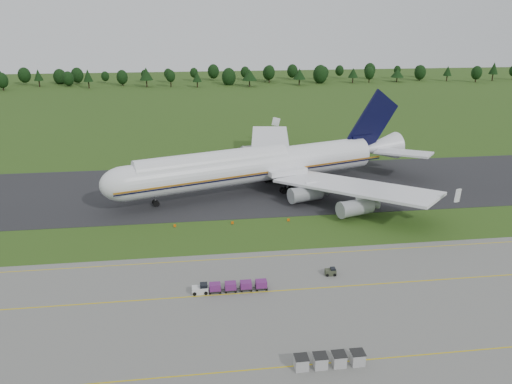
{
  "coord_description": "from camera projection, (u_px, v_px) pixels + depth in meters",
  "views": [
    {
      "loc": [
        -13.39,
        -90.29,
        41.66
      ],
      "look_at": [
        -1.36,
        2.0,
        8.25
      ],
      "focal_mm": 35.0,
      "sensor_mm": 36.0,
      "label": 1
    }
  ],
  "objects": [
    {
      "name": "utility_cart",
      "position": [
        330.0,
        272.0,
        83.98
      ],
      "size": [
        1.88,
        1.28,
        1.01
      ],
      "color": "#343A28",
      "rests_on": "apron"
    },
    {
      "name": "apron_markings",
      "position": [
        290.0,
        308.0,
        74.77
      ],
      "size": [
        300.0,
        30.2,
        0.01
      ],
      "color": "#C5AD0B",
      "rests_on": "apron"
    },
    {
      "name": "edge_markers",
      "position": [
        261.0,
        221.0,
        105.17
      ],
      "size": [
        36.34,
        0.3,
        0.6
      ],
      "color": "#DD5806",
      "rests_on": "ground"
    },
    {
      "name": "aircraft",
      "position": [
        260.0,
        164.0,
        122.79
      ],
      "size": [
        81.27,
        75.99,
        22.96
      ],
      "color": "white",
      "rests_on": "ground"
    },
    {
      "name": "ground",
      "position": [
        264.0,
        234.0,
        99.97
      ],
      "size": [
        600.0,
        600.0,
        0.0
      ],
      "primitive_type": "plane",
      "color": "#294715",
      "rests_on": "ground"
    },
    {
      "name": "apron",
      "position": [
        300.0,
        336.0,
        68.23
      ],
      "size": [
        300.0,
        52.0,
        0.06
      ],
      "primitive_type": "cube",
      "color": "slate",
      "rests_on": "ground"
    },
    {
      "name": "baggage_train",
      "position": [
        229.0,
        287.0,
        78.99
      ],
      "size": [
        11.99,
        1.53,
        1.47
      ],
      "color": "silver",
      "rests_on": "apron"
    },
    {
      "name": "tree_line",
      "position": [
        224.0,
        75.0,
        304.21
      ],
      "size": [
        526.1,
        22.93,
        11.89
      ],
      "color": "black",
      "rests_on": "ground"
    },
    {
      "name": "taxiway",
      "position": [
        248.0,
        188.0,
        126.09
      ],
      "size": [
        300.0,
        40.0,
        0.08
      ],
      "primitive_type": "cube",
      "color": "black",
      "rests_on": "ground"
    },
    {
      "name": "uld_row",
      "position": [
        330.0,
        360.0,
        62.13
      ],
      "size": [
        8.93,
        1.73,
        1.71
      ],
      "color": "#A5A5A5",
      "rests_on": "apron"
    }
  ]
}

